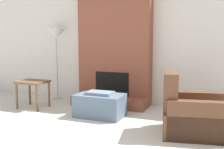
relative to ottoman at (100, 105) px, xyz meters
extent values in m
cube|color=silver|center=(-0.13, 1.25, 1.09)|extent=(7.52, 0.06, 2.60)
cube|color=brown|center=(-0.13, 1.07, 1.09)|extent=(1.58, 0.30, 2.60)
cube|color=brown|center=(-0.13, 0.72, -0.11)|extent=(1.58, 0.39, 0.20)
cube|color=black|center=(-0.13, 0.91, 0.23)|extent=(0.74, 0.02, 0.50)
cube|color=slate|center=(0.00, 0.00, -0.01)|extent=(0.85, 0.55, 0.41)
cube|color=slate|center=(0.00, 0.00, 0.22)|extent=(0.47, 0.30, 0.05)
cube|color=brown|center=(1.71, -0.31, -0.03)|extent=(1.13, 0.99, 0.37)
cube|color=brown|center=(1.33, -0.39, 0.25)|extent=(0.33, 0.68, 0.93)
cube|color=brown|center=(1.78, -0.63, 0.08)|extent=(0.90, 0.34, 0.58)
cube|color=brown|center=(1.65, 0.01, 0.08)|extent=(0.90, 0.34, 0.58)
cube|color=brown|center=(-1.53, 0.08, 0.32)|extent=(0.57, 0.48, 0.04)
cylinder|color=brown|center=(-1.77, -0.12, 0.04)|extent=(0.04, 0.04, 0.51)
cylinder|color=brown|center=(-1.28, -0.12, 0.04)|extent=(0.04, 0.04, 0.51)
cylinder|color=brown|center=(-1.77, 0.28, 0.04)|extent=(0.04, 0.04, 0.51)
cylinder|color=brown|center=(-1.28, 0.28, 0.04)|extent=(0.04, 0.04, 0.51)
cylinder|color=#ADADB2|center=(-1.52, 0.97, -0.20)|extent=(0.25, 0.25, 0.02)
cylinder|color=#ADADB2|center=(-1.52, 0.97, 0.49)|extent=(0.03, 0.03, 1.37)
cone|color=silver|center=(-1.52, 0.97, 1.28)|extent=(0.38, 0.38, 0.22)
camera|label=1|loc=(2.05, -4.51, 1.24)|focal=45.00mm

